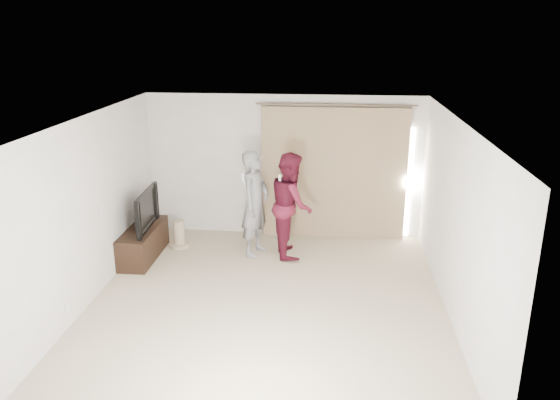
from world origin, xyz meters
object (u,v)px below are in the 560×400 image
Objects in this scene: person_woman at (291,204)px; tv at (141,210)px; tv_console at (143,243)px; person_man at (255,203)px.

tv is at bearing -170.93° from person_woman.
person_man is (1.87, 0.34, 0.64)m from tv_console.
person_man is 1.02× the size of person_woman.
tv_console is at bearing -170.93° from person_woman.
person_woman is at bearing 9.07° from tv_console.
tv is 0.63× the size of person_man.
person_man is (1.87, 0.34, 0.05)m from tv.
tv is 2.50m from person_woman.
person_woman is at bearing 4.66° from person_man.
tv is at bearing -169.53° from person_man.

